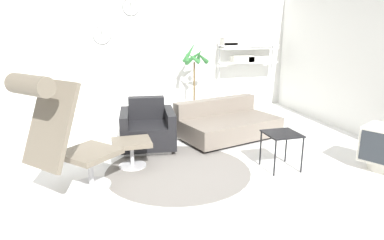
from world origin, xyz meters
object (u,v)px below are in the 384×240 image
object	(u,v)px
lounge_chair	(60,128)
shelf_unit	(244,53)
armchair_red	(148,130)
ottoman	(132,147)
couch_low	(226,125)
potted_plant	(194,86)
side_table	(282,137)

from	to	relation	value
lounge_chair	shelf_unit	distance (m)	4.92
armchair_red	lounge_chair	bearing A→B (deg)	58.02
ottoman	shelf_unit	bearing A→B (deg)	44.16
shelf_unit	couch_low	bearing A→B (deg)	-120.94
shelf_unit	lounge_chair	bearing A→B (deg)	-136.39
armchair_red	shelf_unit	xyz separation A→B (m)	(2.46, 2.01, 0.96)
potted_plant	shelf_unit	size ratio (longest dim) A/B	0.92
ottoman	side_table	size ratio (longest dim) A/B	1.02
armchair_red	potted_plant	world-z (taller)	potted_plant
lounge_chair	side_table	bearing A→B (deg)	50.45
ottoman	couch_low	distance (m)	1.85
lounge_chair	shelf_unit	world-z (taller)	shelf_unit
couch_low	side_table	xyz separation A→B (m)	(0.20, -1.42, 0.21)
armchair_red	shelf_unit	distance (m)	3.32
ottoman	couch_low	world-z (taller)	couch_low
ottoman	side_table	xyz separation A→B (m)	(1.85, -0.59, 0.16)
lounge_chair	shelf_unit	xyz separation A→B (m)	(3.55, 3.38, 0.45)
ottoman	armchair_red	xyz separation A→B (m)	(0.31, 0.68, 0.01)
lounge_chair	couch_low	world-z (taller)	lounge_chair
couch_low	shelf_unit	distance (m)	2.41
lounge_chair	couch_low	bearing A→B (deg)	80.32
ottoman	armchair_red	size ratio (longest dim) A/B	0.57
shelf_unit	ottoman	bearing A→B (deg)	-135.84
ottoman	shelf_unit	world-z (taller)	shelf_unit
couch_low	side_table	world-z (taller)	couch_low
lounge_chair	potted_plant	bearing A→B (deg)	101.46
potted_plant	armchair_red	bearing A→B (deg)	-125.70
lounge_chair	ottoman	size ratio (longest dim) A/B	2.77
lounge_chair	armchair_red	world-z (taller)	lounge_chair
ottoman	side_table	distance (m)	1.95
side_table	shelf_unit	distance (m)	3.51
lounge_chair	couch_low	xyz separation A→B (m)	(2.43, 1.51, -0.57)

